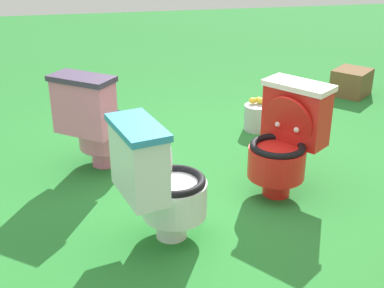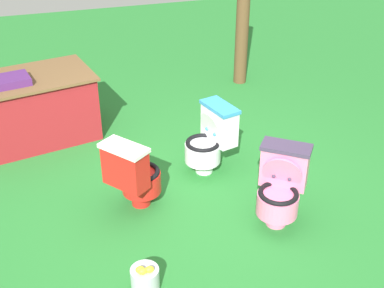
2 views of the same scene
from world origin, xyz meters
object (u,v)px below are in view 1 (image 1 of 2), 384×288
toilet_red (286,139)px  toilet_pink (95,120)px  small_crate (351,82)px  toilet_white (158,181)px  lemon_bucket (257,116)px

toilet_red → toilet_pink: bearing=27.4°
toilet_red → small_crate: (-1.38, -1.77, -0.24)m
toilet_white → lemon_bucket: 1.82m
toilet_red → lemon_bucket: 1.10m
lemon_bucket → toilet_red: bearing=81.9°
toilet_red → small_crate: size_ratio=2.06×
small_crate → lemon_bucket: lemon_bucket is taller
toilet_white → lemon_bucket: (-1.03, -1.47, -0.26)m
toilet_pink → lemon_bucket: 1.46m
toilet_red → small_crate: toilet_red is taller
small_crate → lemon_bucket: size_ratio=1.28×
small_crate → toilet_white: bearing=44.1°
toilet_red → toilet_white: size_ratio=1.00×
toilet_red → lemon_bucket: (-0.15, -1.06, -0.26)m
toilet_pink → lemon_bucket: size_ratio=2.63×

